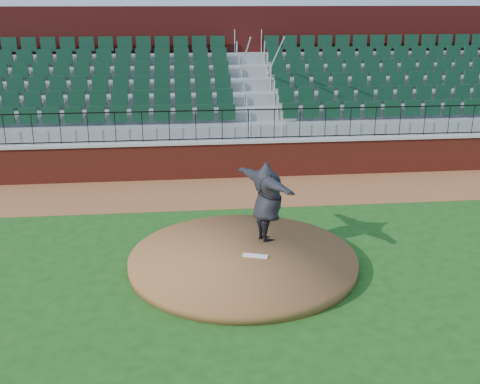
# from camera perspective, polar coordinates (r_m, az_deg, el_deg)

# --- Properties ---
(ground) EXTENTS (90.00, 90.00, 0.00)m
(ground) POSITION_cam_1_polar(r_m,az_deg,el_deg) (13.20, 0.70, -7.43)
(ground) COLOR #194915
(ground) RESTS_ON ground
(warning_track) EXTENTS (34.00, 3.20, 0.01)m
(warning_track) POSITION_cam_1_polar(r_m,az_deg,el_deg) (18.18, -1.32, 0.03)
(warning_track) COLOR brown
(warning_track) RESTS_ON ground
(field_wall) EXTENTS (34.00, 0.35, 1.20)m
(field_wall) POSITION_cam_1_polar(r_m,az_deg,el_deg) (19.53, -1.73, 3.17)
(field_wall) COLOR maroon
(field_wall) RESTS_ON ground
(wall_cap) EXTENTS (34.00, 0.45, 0.10)m
(wall_cap) POSITION_cam_1_polar(r_m,az_deg,el_deg) (19.37, -1.75, 5.02)
(wall_cap) COLOR #B7B7B7
(wall_cap) RESTS_ON field_wall
(wall_railing) EXTENTS (34.00, 0.05, 1.00)m
(wall_railing) POSITION_cam_1_polar(r_m,az_deg,el_deg) (19.25, -1.77, 6.62)
(wall_railing) COLOR black
(wall_railing) RESTS_ON wall_cap
(seating_stands) EXTENTS (34.00, 5.10, 4.60)m
(seating_stands) POSITION_cam_1_polar(r_m,az_deg,el_deg) (21.83, -2.35, 9.37)
(seating_stands) COLOR gray
(seating_stands) RESTS_ON ground
(concourse_wall) EXTENTS (34.00, 0.50, 5.50)m
(concourse_wall) POSITION_cam_1_polar(r_m,az_deg,el_deg) (24.53, -2.82, 11.45)
(concourse_wall) COLOR maroon
(concourse_wall) RESTS_ON ground
(pitchers_mound) EXTENTS (5.18, 5.18, 0.25)m
(pitchers_mound) POSITION_cam_1_polar(r_m,az_deg,el_deg) (13.23, 0.30, -6.76)
(pitchers_mound) COLOR brown
(pitchers_mound) RESTS_ON ground
(pitching_rubber) EXTENTS (0.58, 0.31, 0.04)m
(pitching_rubber) POSITION_cam_1_polar(r_m,az_deg,el_deg) (13.11, 1.51, -6.32)
(pitching_rubber) COLOR white
(pitching_rubber) RESTS_ON pitchers_mound
(pitcher) EXTENTS (1.53, 2.46, 1.95)m
(pitcher) POSITION_cam_1_polar(r_m,az_deg,el_deg) (13.66, 2.70, -0.96)
(pitcher) COLOR black
(pitcher) RESTS_ON pitchers_mound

